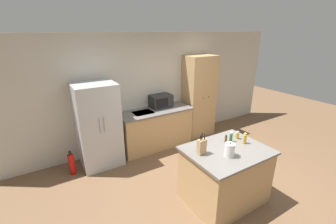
{
  "coord_description": "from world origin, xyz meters",
  "views": [
    {
      "loc": [
        -2.46,
        -2.3,
        2.64
      ],
      "look_at": [
        -0.2,
        1.4,
        1.05
      ],
      "focal_mm": 24.0,
      "sensor_mm": 36.0,
      "label": 1
    }
  ],
  "objects": [
    {
      "name": "kitchen_island",
      "position": [
        -0.11,
        -0.19,
        0.46
      ],
      "size": [
        1.25,
        0.98,
        0.92
      ],
      "color": "tan",
      "rests_on": "ground_plane"
    },
    {
      "name": "fire_extinguisher",
      "position": [
        -2.11,
        1.82,
        0.22
      ],
      "size": [
        0.11,
        0.11,
        0.5
      ],
      "color": "red",
      "rests_on": "ground_plane"
    },
    {
      "name": "spice_bottle_green_herb",
      "position": [
        0.03,
        -0.02,
        0.98
      ],
      "size": [
        0.04,
        0.04,
        0.13
      ],
      "color": "#563319",
      "rests_on": "kitchen_island"
    },
    {
      "name": "refrigerator",
      "position": [
        -1.52,
        1.94,
        0.85
      ],
      "size": [
        0.79,
        0.75,
        1.7
      ],
      "color": "#B7BABC",
      "rests_on": "ground_plane"
    },
    {
      "name": "pantry_cabinet",
      "position": [
        1.11,
        2.03,
        1.03
      ],
      "size": [
        0.76,
        0.56,
        2.06
      ],
      "color": "tan",
      "rests_on": "ground_plane"
    },
    {
      "name": "wall_back",
      "position": [
        0.0,
        2.33,
        1.3
      ],
      "size": [
        7.2,
        0.06,
        2.6
      ],
      "color": "beige",
      "rests_on": "ground_plane"
    },
    {
      "name": "kettle",
      "position": [
        -0.23,
        -0.35,
        1.02
      ],
      "size": [
        0.15,
        0.15,
        0.22
      ],
      "color": "white",
      "rests_on": "kitchen_island"
    },
    {
      "name": "spice_bottle_amber_oil",
      "position": [
        0.12,
        -0.04,
        1.01
      ],
      "size": [
        0.05,
        0.05,
        0.17
      ],
      "color": "#337033",
      "rests_on": "kitchen_island"
    },
    {
      "name": "ground_plane",
      "position": [
        0.0,
        0.0,
        0.0
      ],
      "size": [
        14.0,
        14.0,
        0.0
      ],
      "primitive_type": "plane",
      "color": "brown"
    },
    {
      "name": "spice_bottle_tall_dark",
      "position": [
        0.29,
        -0.02,
        0.99
      ],
      "size": [
        0.05,
        0.05,
        0.13
      ],
      "color": "gold",
      "rests_on": "kitchen_island"
    },
    {
      "name": "microwave",
      "position": [
        0.04,
        2.11,
        1.06
      ],
      "size": [
        0.51,
        0.34,
        0.3
      ],
      "color": "#232326",
      "rests_on": "back_counter"
    },
    {
      "name": "spice_bottle_short_red",
      "position": [
        0.26,
        -0.19,
        1.01
      ],
      "size": [
        0.06,
        0.06,
        0.18
      ],
      "color": "gold",
      "rests_on": "kitchen_island"
    },
    {
      "name": "back_counter",
      "position": [
        -0.2,
        1.98,
        0.46
      ],
      "size": [
        1.71,
        0.68,
        0.91
      ],
      "color": "tan",
      "rests_on": "ground_plane"
    },
    {
      "name": "knife_block",
      "position": [
        -0.54,
        -0.09,
        1.04
      ],
      "size": [
        0.12,
        0.08,
        0.33
      ],
      "color": "tan",
      "rests_on": "kitchen_island"
    }
  ]
}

